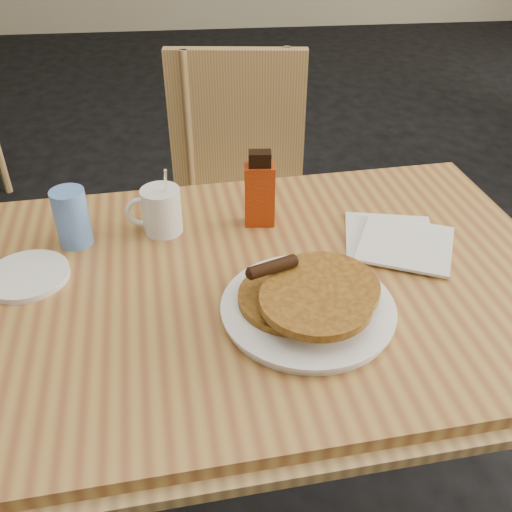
{
  "coord_description": "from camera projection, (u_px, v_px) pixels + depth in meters",
  "views": [
    {
      "loc": [
        -0.11,
        -0.76,
        1.4
      ],
      "look_at": [
        -0.02,
        0.03,
        0.83
      ],
      "focal_mm": 40.0,
      "sensor_mm": 36.0,
      "label": 1
    }
  ],
  "objects": [
    {
      "name": "main_table",
      "position": [
        261.0,
        295.0,
        1.09
      ],
      "size": [
        1.25,
        0.9,
        0.75
      ],
      "rotation": [
        0.0,
        0.0,
        0.08
      ],
      "color": "#AA7F3C",
      "rests_on": "floor"
    },
    {
      "name": "chair_main_far",
      "position": [
        240.0,
        181.0,
        1.78
      ],
      "size": [
        0.47,
        0.47,
        0.94
      ],
      "rotation": [
        0.0,
        0.0,
        -0.13
      ],
      "color": "tan",
      "rests_on": "floor"
    },
    {
      "name": "pancake_plate",
      "position": [
        309.0,
        302.0,
        0.97
      ],
      "size": [
        0.3,
        0.3,
        0.09
      ],
      "rotation": [
        0.0,
        0.0,
        -0.08
      ],
      "color": "white",
      "rests_on": "main_table"
    },
    {
      "name": "coffee_mug",
      "position": [
        160.0,
        210.0,
        1.17
      ],
      "size": [
        0.12,
        0.08,
        0.15
      ],
      "rotation": [
        0.0,
        0.0,
        -0.3
      ],
      "color": "white",
      "rests_on": "main_table"
    },
    {
      "name": "syrup_bottle",
      "position": [
        260.0,
        191.0,
        1.18
      ],
      "size": [
        0.07,
        0.05,
        0.17
      ],
      "rotation": [
        0.0,
        0.0,
        -0.09
      ],
      "color": "maroon",
      "rests_on": "main_table"
    },
    {
      "name": "napkin_stack",
      "position": [
        398.0,
        241.0,
        1.16
      ],
      "size": [
        0.25,
        0.26,
        0.01
      ],
      "rotation": [
        0.0,
        0.0,
        -0.23
      ],
      "color": "silver",
      "rests_on": "main_table"
    },
    {
      "name": "blue_tumbler",
      "position": [
        72.0,
        218.0,
        1.13
      ],
      "size": [
        0.08,
        0.08,
        0.12
      ],
      "primitive_type": "cylinder",
      "rotation": [
        0.0,
        0.0,
        0.2
      ],
      "color": "#5A88D4",
      "rests_on": "main_table"
    },
    {
      "name": "side_saucer",
      "position": [
        27.0,
        276.0,
        1.06
      ],
      "size": [
        0.19,
        0.19,
        0.01
      ],
      "primitive_type": "cylinder",
      "rotation": [
        0.0,
        0.0,
        -0.3
      ],
      "color": "white",
      "rests_on": "main_table"
    }
  ]
}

